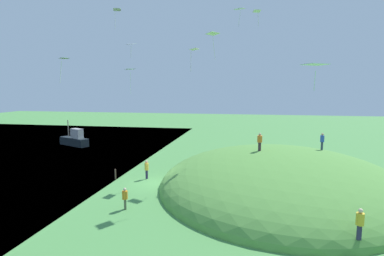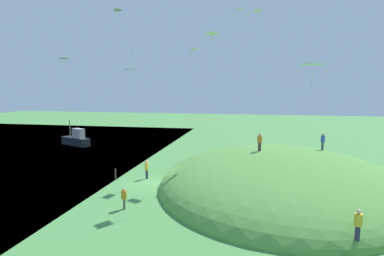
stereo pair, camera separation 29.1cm
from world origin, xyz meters
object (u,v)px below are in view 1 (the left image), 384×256
Objects in this scene: kite_6 at (257,12)px; kite_8 at (213,35)px; boat_on_lake at (75,140)px; kite_2 at (194,50)px; person_walking_path at (322,139)px; person_watching_kites at (147,167)px; person_on_hilltop at (125,196)px; mooring_post at (115,174)px; kite_7 at (130,70)px; kite_9 at (239,10)px; kite_5 at (315,65)px; kite_4 at (64,60)px; kite_11 at (131,45)px; person_with_child at (360,220)px; person_near_shore at (260,140)px; kite_1 at (117,11)px.

kite_8 is (-3.63, -8.18, -3.52)m from kite_6.
boat_on_lake is 2.45× the size of kite_2.
person_watching_kites is (-16.72, -3.98, -2.60)m from person_walking_path.
person_walking_path is at bearing 129.31° from person_watching_kites.
person_on_hilltop is (17.65, -22.72, 0.09)m from boat_on_lake.
person_walking_path is 1.06× the size of person_on_hilltop.
kite_7 is at bearing -39.30° from mooring_post.
kite_9 is at bearing 3.91° from boat_on_lake.
kite_5 is 20.95m from kite_6.
kite_11 is at bearing 88.20° from kite_4.
boat_on_lake is 31.03m from kite_8.
kite_4 is at bearing -134.03° from kite_9.
person_with_child is 19.76m from kite_7.
kite_6 is 2.26m from kite_9.
person_near_shore is 13.12m from kite_7.
kite_11 is (-9.78, 6.58, 0.32)m from kite_8.
boat_on_lake is at bearing -36.53° from person_with_child.
kite_11 is (-11.64, -0.20, -3.21)m from kite_9.
kite_4 reaches higher than kite_5.
person_walking_path is at bearing 7.01° from boat_on_lake.
person_near_shore is 1.03× the size of person_on_hilltop.
boat_on_lake is 23.32m from kite_1.
kite_6 reaches higher than kite_2.
mooring_post is at bearing -151.50° from kite_2.
kite_7 is at bearing -22.31° from boat_on_lake.
kite_1 is at bearing -33.70° from person_with_child.
person_with_child is (15.58, -11.16, 0.67)m from person_watching_kites.
boat_on_lake reaches higher than person_with_child.
kite_9 reaches higher than kite_7.
kite_1 is (-20.73, -0.77, 12.81)m from person_walking_path.
kite_9 is (8.39, 5.20, 15.51)m from person_watching_kites.
person_watching_kites is at bearing -33.06° from person_with_child.
kite_1 is 16.58m from mooring_post.
kite_9 reaches higher than person_walking_path.
kite_5 is 13.40m from kite_8.
boat_on_lake is 22.43m from person_watching_kites.
person_walking_path is 14.70m from kite_6.
kite_4 is at bearing -96.63° from mooring_post.
person_watching_kites is at bearing 134.10° from kite_5.
kite_1 is at bearing 167.71° from person_on_hilltop.
person_near_shore reaches higher than person_on_hilltop.
kite_11 is at bearing 164.72° from kite_2.
person_watching_kites is at bearing -143.85° from kite_2.
person_with_child is 23.76m from kite_6.
kite_6 reaches higher than kite_1.
kite_8 is at bearing 10.98° from kite_7.
kite_8 is at bearing -10.29° from boat_on_lake.
kite_1 is (-19.60, 14.37, 14.73)m from person_with_child.
kite_4 is (-3.63, -7.23, 9.60)m from person_watching_kites.
kite_4 is (-4.62, 0.46, 9.75)m from person_on_hilltop.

